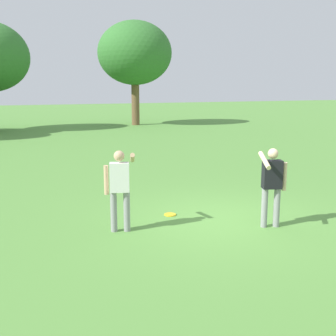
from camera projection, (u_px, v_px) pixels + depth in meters
name	position (u px, v px, depth m)	size (l,w,h in m)	color
ground_plane	(225.00, 220.00, 9.25)	(120.00, 120.00, 0.00)	#568E3D
person_thrower	(120.00, 184.00, 8.40)	(0.75, 0.63, 1.64)	gray
person_catcher	(272.00, 182.00, 8.64)	(0.75, 0.63, 1.64)	gray
frisbee	(170.00, 215.00, 9.62)	(0.27, 0.27, 0.03)	yellow
tree_back_left	(135.00, 53.00, 30.70)	(5.35, 5.35, 7.46)	brown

